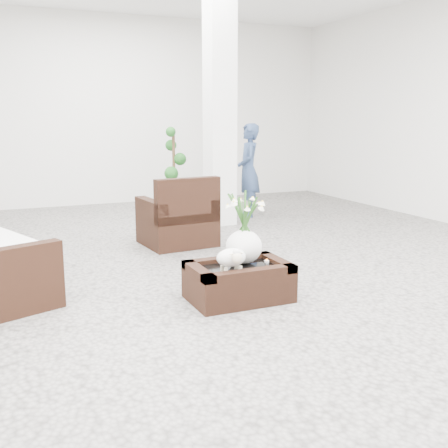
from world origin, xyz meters
name	(u,v)px	position (x,y,z in m)	size (l,w,h in m)	color
ground	(220,282)	(0.00, 0.00, 0.00)	(11.00, 11.00, 0.00)	gray
column	(220,110)	(1.20, 2.80, 1.75)	(0.40, 0.40, 3.50)	white
coffee_table	(239,283)	(-0.06, -0.57, 0.16)	(0.90, 0.60, 0.31)	black
sheep_figurine	(231,260)	(-0.18, -0.67, 0.42)	(0.28, 0.23, 0.21)	white
planter_narcissus	(244,221)	(0.04, -0.47, 0.71)	(0.44, 0.44, 0.80)	white
tealight	(267,261)	(0.24, -0.55, 0.33)	(0.04, 0.04, 0.03)	white
armchair	(177,210)	(0.14, 1.74, 0.46)	(0.85, 0.82, 0.91)	black
topiary	(174,173)	(0.75, 3.67, 0.73)	(0.39, 0.39, 1.45)	#184817
shopper	(249,170)	(1.89, 3.20, 0.77)	(0.56, 0.37, 1.54)	navy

